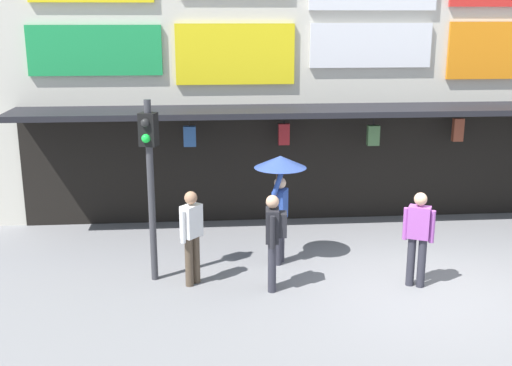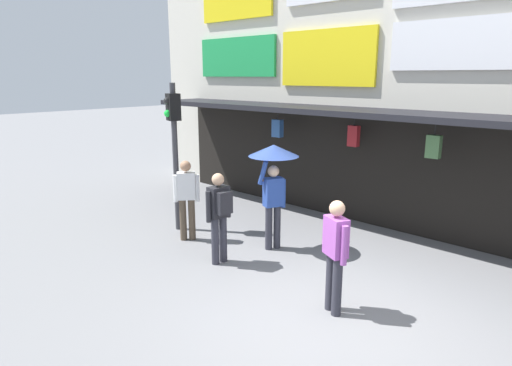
# 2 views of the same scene
# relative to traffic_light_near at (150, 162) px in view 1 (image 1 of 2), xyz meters

# --- Properties ---
(ground_plane) EXTENTS (80.00, 80.00, 0.00)m
(ground_plane) POSITION_rel_traffic_light_near_xyz_m (4.59, -0.75, -2.14)
(ground_plane) COLOR slate
(shopfront) EXTENTS (18.00, 2.60, 8.00)m
(shopfront) POSITION_rel_traffic_light_near_xyz_m (4.59, 3.82, 1.82)
(shopfront) COLOR beige
(shopfront) RESTS_ON ground
(traffic_light_near) EXTENTS (0.34, 0.35, 3.20)m
(traffic_light_near) POSITION_rel_traffic_light_near_xyz_m (0.00, 0.00, 0.00)
(traffic_light_near) COLOR #38383D
(traffic_light_near) RESTS_ON ground
(pedestrian_with_umbrella) EXTENTS (0.96, 0.96, 2.08)m
(pedestrian_with_umbrella) POSITION_rel_traffic_light_near_xyz_m (2.30, 0.58, -0.50)
(pedestrian_with_umbrella) COLOR #2D2D38
(pedestrian_with_umbrella) RESTS_ON ground
(pedestrian_in_blue) EXTENTS (0.48, 0.36, 1.68)m
(pedestrian_in_blue) POSITION_rel_traffic_light_near_xyz_m (4.52, -0.66, -1.19)
(pedestrian_in_blue) COLOR #2D2D38
(pedestrian_in_blue) RESTS_ON ground
(pedestrian_in_yellow) EXTENTS (0.40, 0.43, 1.68)m
(pedestrian_in_yellow) POSITION_rel_traffic_light_near_xyz_m (0.68, -0.26, -1.19)
(pedestrian_in_yellow) COLOR brown
(pedestrian_in_yellow) RESTS_ON ground
(pedestrian_in_white) EXTENTS (0.38, 0.53, 1.68)m
(pedestrian_in_white) POSITION_rel_traffic_light_near_xyz_m (2.06, -0.61, -1.16)
(pedestrian_in_white) COLOR #2D2D38
(pedestrian_in_white) RESTS_ON ground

